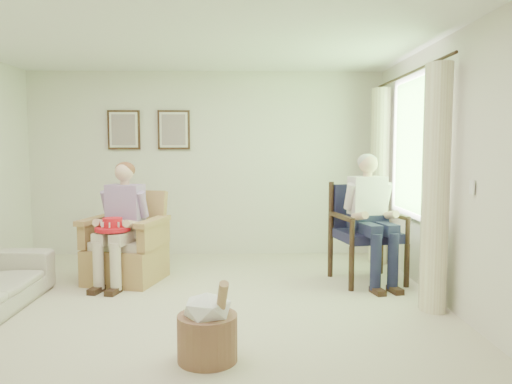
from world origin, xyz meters
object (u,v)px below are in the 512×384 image
at_px(wicker_armchair, 127,253).
at_px(hatbox, 208,327).
at_px(red_hat, 113,226).
at_px(person_wicker, 123,215).
at_px(person_dark, 370,208).
at_px(wood_armchair, 366,228).

relative_size(wicker_armchair, hatbox, 1.60).
bearing_deg(red_hat, person_wicker, 72.59).
height_order(person_dark, red_hat, person_dark).
bearing_deg(person_dark, wood_armchair, 78.12).
height_order(wood_armchair, person_dark, person_dark).
bearing_deg(hatbox, person_dark, 50.46).
height_order(person_wicker, person_dark, person_dark).
bearing_deg(red_hat, person_dark, 2.81).
distance_m(red_hat, hatbox, 2.25).
xyz_separation_m(wood_armchair, person_dark, (-0.00, -0.18, 0.25)).
xyz_separation_m(wood_armchair, hatbox, (-1.66, -2.19, -0.35)).
bearing_deg(person_wicker, wood_armchair, 16.38).
bearing_deg(wood_armchair, person_wicker, 170.62).
distance_m(wood_armchair, person_wicker, 2.77).
relative_size(person_wicker, hatbox, 2.10).
distance_m(person_dark, hatbox, 2.68).
distance_m(person_dark, red_hat, 2.84).
bearing_deg(person_dark, hatbox, -141.42).
relative_size(person_dark, hatbox, 2.25).
xyz_separation_m(wood_armchair, red_hat, (-2.83, -0.32, 0.08)).
bearing_deg(red_hat, hatbox, -58.09).
relative_size(red_hat, hatbox, 0.59).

